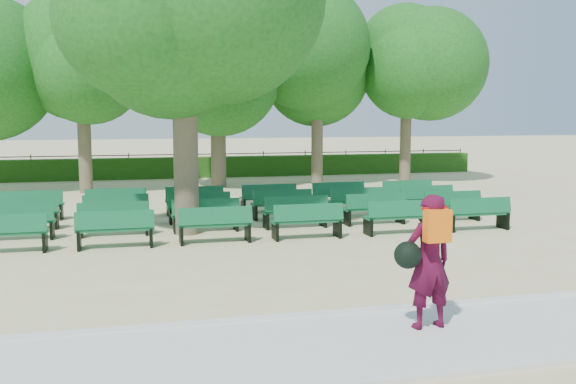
% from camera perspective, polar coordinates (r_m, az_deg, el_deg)
% --- Properties ---
extents(ground, '(120.00, 120.00, 0.00)m').
position_cam_1_polar(ground, '(14.94, -1.98, -3.77)').
color(ground, '#CDBE88').
extents(paving, '(30.00, 2.20, 0.06)m').
position_cam_1_polar(paving, '(8.09, 9.48, -12.99)').
color(paving, silver).
rests_on(paving, ground).
extents(curb, '(30.00, 0.12, 0.10)m').
position_cam_1_polar(curb, '(9.09, 6.53, -10.55)').
color(curb, silver).
rests_on(curb, ground).
extents(hedge, '(26.00, 0.70, 0.90)m').
position_cam_1_polar(hedge, '(28.61, -7.93, 2.20)').
color(hedge, '#245415').
rests_on(hedge, ground).
extents(fence, '(26.00, 0.10, 1.02)m').
position_cam_1_polar(fence, '(29.05, -8.00, 1.38)').
color(fence, black).
rests_on(fence, ground).
extents(tree_line, '(21.80, 6.80, 7.04)m').
position_cam_1_polar(tree_line, '(24.70, -6.89, 0.43)').
color(tree_line, '#1D611B').
rests_on(tree_line, ground).
extents(bench_array, '(1.60, 0.50, 1.00)m').
position_cam_1_polar(bench_array, '(16.21, -3.79, -2.64)').
color(bench_array, '#105B31').
rests_on(bench_array, ground).
extents(tree_among, '(4.84, 4.84, 6.91)m').
position_cam_1_polar(tree_among, '(15.07, -9.29, 14.19)').
color(tree_among, brown).
rests_on(tree_among, ground).
extents(person, '(0.83, 0.52, 1.72)m').
position_cam_1_polar(person, '(8.31, 12.31, -5.90)').
color(person, '#420922').
rests_on(person, ground).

